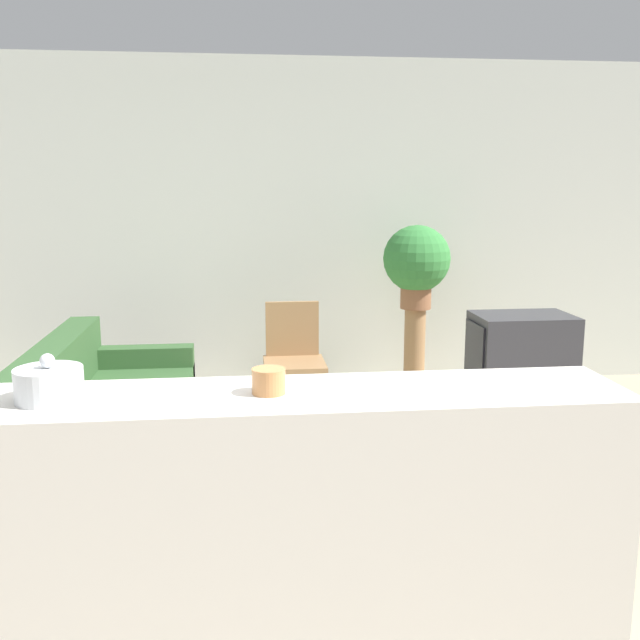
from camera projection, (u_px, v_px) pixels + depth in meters
ground_plane at (272, 628)px, 2.76m from camera, size 14.00×14.00×0.00m
wall_back at (251, 227)px, 5.86m from camera, size 9.00×0.06×2.70m
couch at (105, 427)px, 4.24m from camera, size 0.86×1.94×0.77m
tv_stand at (518, 416)px, 4.60m from camera, size 0.76×0.47×0.45m
television at (521, 349)px, 4.51m from camera, size 0.62×0.42×0.44m
wooden_chair at (294, 354)px, 5.22m from camera, size 0.44×0.44×0.84m
plant_stand at (414, 354)px, 5.63m from camera, size 0.17×0.17×0.74m
potted_plant at (417, 261)px, 5.50m from camera, size 0.52×0.52×0.65m
foreground_counter at (275, 545)px, 2.35m from camera, size 2.28×0.44×1.04m
decorative_bowl at (49, 384)px, 2.17m from camera, size 0.20×0.20×0.15m
candle_jar at (269, 381)px, 2.24m from camera, size 0.11×0.11×0.08m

